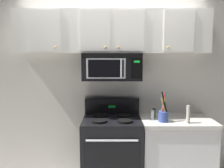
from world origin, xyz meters
The scene contains 9 objects.
back_wall centered at (0.00, 0.79, 1.35)m, with size 5.20×0.10×2.70m, color silver.
stove_range centered at (0.00, 0.42, 0.47)m, with size 0.76×0.69×1.12m.
over_range_microwave centered at (0.00, 0.54, 1.58)m, with size 0.76×0.43×0.35m.
upper_cabinets centered at (0.00, 0.57, 2.02)m, with size 2.50×0.36×0.55m.
counter_segment centered at (0.84, 0.43, 0.45)m, with size 0.93×0.65×0.90m.
utensil_crock_blue centered at (0.64, 0.30, 0.99)m, with size 0.12×0.12×0.38m.
salt_shaker centered at (0.52, 0.42, 0.96)m, with size 0.05×0.05×0.12m.
pepper_mill centered at (0.93, 0.23, 1.01)m, with size 0.04×0.04×0.22m, color #B7B2A8.
spice_jar centered at (0.56, 0.51, 0.96)m, with size 0.05×0.05×0.12m.
Camera 1 is at (-0.00, -2.59, 1.72)m, focal length 38.16 mm.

